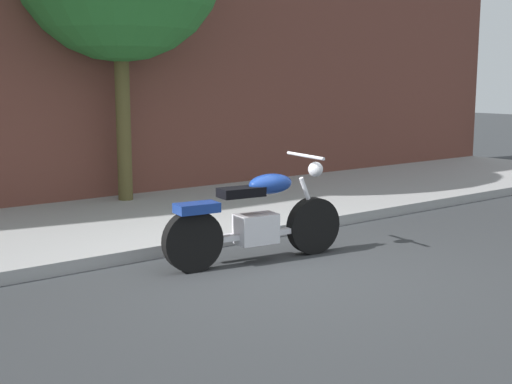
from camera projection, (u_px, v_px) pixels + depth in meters
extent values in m
plane|color=#303335|center=(275.00, 273.00, 7.00)|extent=(60.00, 60.00, 0.00)
cube|color=#989898|center=(142.00, 220.00, 9.25)|extent=(19.39, 3.30, 0.14)
cylinder|color=black|center=(313.00, 226.00, 7.73)|extent=(0.65, 0.21, 0.64)
cylinder|color=black|center=(193.00, 241.00, 7.00)|extent=(0.65, 0.21, 0.64)
cube|color=silver|center=(256.00, 228.00, 7.36)|extent=(0.47, 0.33, 0.32)
cube|color=silver|center=(256.00, 235.00, 7.37)|extent=(1.34, 0.25, 0.06)
ellipsoid|color=navy|center=(270.00, 184.00, 7.37)|extent=(0.55, 0.33, 0.22)
cube|color=black|center=(241.00, 192.00, 7.20)|extent=(0.51, 0.30, 0.10)
cube|color=navy|center=(197.00, 208.00, 6.97)|extent=(0.47, 0.29, 0.10)
cylinder|color=silver|center=(309.00, 202.00, 7.65)|extent=(0.28, 0.08, 0.58)
cylinder|color=silver|center=(305.00, 156.00, 7.54)|extent=(0.13, 0.70, 0.04)
sphere|color=silver|center=(315.00, 169.00, 7.63)|extent=(0.17, 0.17, 0.17)
cylinder|color=silver|center=(229.00, 237.00, 7.39)|extent=(0.80, 0.19, 0.09)
cylinder|color=brown|center=(123.00, 113.00, 10.22)|extent=(0.22, 0.22, 2.90)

